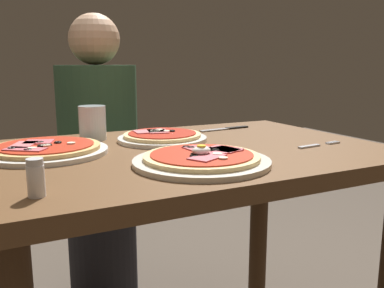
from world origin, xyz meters
name	(u,v)px	position (x,y,z in m)	size (l,w,h in m)	color
dining_table	(187,198)	(0.00, 0.00, 0.62)	(1.06, 0.73, 0.76)	brown
pizza_foreground	(202,159)	(-0.05, -0.18, 0.77)	(0.31, 0.31, 0.05)	silver
pizza_across_left	(162,137)	(-0.02, 0.13, 0.77)	(0.26, 0.26, 0.03)	white
pizza_across_right	(46,149)	(-0.35, 0.10, 0.77)	(0.31, 0.31, 0.03)	white
water_glass_near	(93,125)	(-0.20, 0.24, 0.81)	(0.08, 0.08, 0.10)	silver
fork	(316,145)	(0.33, -0.13, 0.76)	(0.16, 0.03, 0.00)	silver
knife	(228,128)	(0.27, 0.24, 0.76)	(0.20, 0.04, 0.01)	silver
salt_shaker	(36,178)	(-0.41, -0.26, 0.79)	(0.03, 0.03, 0.07)	white
diner_person	(100,168)	(-0.07, 0.68, 0.56)	(0.32, 0.32, 1.18)	black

